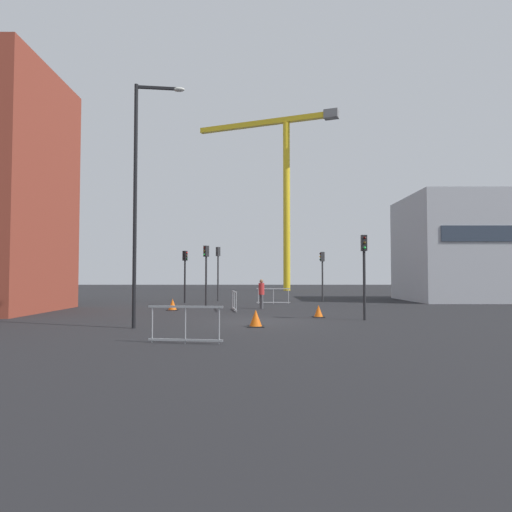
# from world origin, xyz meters

# --- Properties ---
(ground) EXTENTS (160.00, 160.00, 0.00)m
(ground) POSITION_xyz_m (0.00, 0.00, 0.00)
(ground) COLOR black
(office_block) EXTENTS (11.60, 8.74, 8.10)m
(office_block) POSITION_xyz_m (17.61, 16.31, 4.05)
(office_block) COLOR #A8AAB2
(office_block) RESTS_ON ground
(construction_crane) EXTENTS (18.65, 8.09, 23.15)m
(construction_crane) POSITION_xyz_m (3.53, 40.95, 15.62)
(construction_crane) COLOR yellow
(construction_crane) RESTS_ON ground
(streetlamp_tall) EXTENTS (1.87, 0.39, 9.17)m
(streetlamp_tall) POSITION_xyz_m (-4.33, -2.48, 5.28)
(streetlamp_tall) COLOR black
(streetlamp_tall) RESTS_ON ground
(traffic_light_island) EXTENTS (0.37, 0.37, 3.85)m
(traffic_light_island) POSITION_xyz_m (-3.16, 9.67, 2.59)
(traffic_light_island) COLOR #232326
(traffic_light_island) RESTS_ON ground
(traffic_light_verge) EXTENTS (0.38, 0.35, 3.73)m
(traffic_light_verge) POSITION_xyz_m (-5.10, 13.53, 2.52)
(traffic_light_verge) COLOR black
(traffic_light_verge) RESTS_ON ground
(traffic_light_near) EXTENTS (0.39, 0.28, 3.71)m
(traffic_light_near) POSITION_xyz_m (4.94, 14.62, 2.51)
(traffic_light_near) COLOR #2D2D30
(traffic_light_near) RESTS_ON ground
(traffic_light_far) EXTENTS (0.36, 0.38, 4.15)m
(traffic_light_far) POSITION_xyz_m (-2.92, 15.84, 2.78)
(traffic_light_far) COLOR #2D2D30
(traffic_light_far) RESTS_ON ground
(traffic_light_median) EXTENTS (0.25, 0.37, 3.73)m
(traffic_light_median) POSITION_xyz_m (4.76, 0.62, 2.52)
(traffic_light_median) COLOR #232326
(traffic_light_median) RESTS_ON ground
(pedestrian_walking) EXTENTS (0.34, 0.34, 1.73)m
(pedestrian_walking) POSITION_xyz_m (0.33, 7.65, 1.01)
(pedestrian_walking) COLOR #4C4C51
(pedestrian_walking) RESTS_ON ground
(safety_barrier_left_run) EXTENTS (2.32, 0.08, 1.08)m
(safety_barrier_left_run) POSITION_xyz_m (1.22, 12.30, 0.56)
(safety_barrier_left_run) COLOR #B2B5BA
(safety_barrier_left_run) RESTS_ON ground
(safety_barrier_right_run) EXTENTS (0.39, 2.54, 1.08)m
(safety_barrier_right_run) POSITION_xyz_m (-1.19, 6.08, 0.56)
(safety_barrier_right_run) COLOR #9EA0A5
(safety_barrier_right_run) RESTS_ON ground
(safety_barrier_front) EXTENTS (2.19, 0.37, 1.08)m
(safety_barrier_front) POSITION_xyz_m (-2.02, -6.33, 0.56)
(safety_barrier_front) COLOR gray
(safety_barrier_front) RESTS_ON ground
(traffic_cone_by_barrier) EXTENTS (0.56, 0.56, 0.57)m
(traffic_cone_by_barrier) POSITION_xyz_m (2.94, 2.04, 0.26)
(traffic_cone_by_barrier) COLOR black
(traffic_cone_by_barrier) RESTS_ON ground
(traffic_cone_orange) EXTENTS (0.63, 0.63, 0.64)m
(traffic_cone_orange) POSITION_xyz_m (-4.69, 6.40, 0.30)
(traffic_cone_orange) COLOR black
(traffic_cone_orange) RESTS_ON ground
(traffic_cone_on_verge) EXTENTS (0.64, 0.64, 0.65)m
(traffic_cone_on_verge) POSITION_xyz_m (0.00, -2.01, 0.30)
(traffic_cone_on_verge) COLOR black
(traffic_cone_on_verge) RESTS_ON ground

